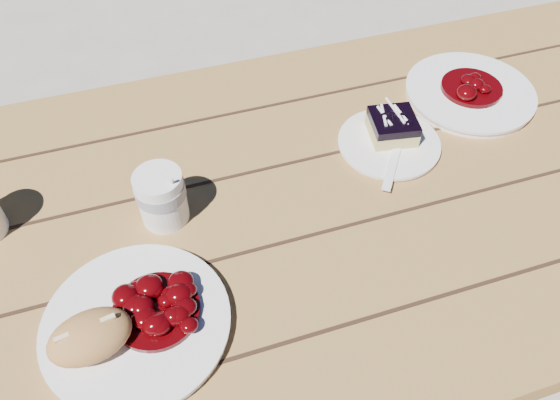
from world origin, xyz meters
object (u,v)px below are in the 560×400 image
object	(u,v)px
picnic_table	(224,273)
bread_roll	(90,337)
blueberry_cake	(393,126)
coffee_cup	(162,197)
second_plate	(470,93)
main_plate	(137,325)
dessert_plate	(389,144)

from	to	relation	value
picnic_table	bread_roll	bearing A→B (deg)	-139.27
picnic_table	blueberry_cake	xyz separation A→B (m)	(0.35, 0.08, 0.19)
coffee_cup	second_plate	world-z (taller)	coffee_cup
picnic_table	main_plate	size ratio (longest dim) A/B	7.93
picnic_table	bread_roll	size ratio (longest dim) A/B	18.32
picnic_table	dessert_plate	bearing A→B (deg)	11.39
bread_roll	main_plate	bearing A→B (deg)	19.98
coffee_cup	dessert_plate	bearing A→B (deg)	5.48
dessert_plate	main_plate	bearing A→B (deg)	-155.25
dessert_plate	blueberry_cake	bearing A→B (deg)	56.31
blueberry_cake	coffee_cup	world-z (taller)	coffee_cup
blueberry_cake	bread_roll	bearing A→B (deg)	-145.57
bread_roll	coffee_cup	distance (m)	0.24
bread_roll	picnic_table	bearing A→B (deg)	40.73
second_plate	dessert_plate	bearing A→B (deg)	-159.31
main_plate	dessert_plate	distance (m)	0.53
dessert_plate	coffee_cup	world-z (taller)	coffee_cup
bread_roll	coffee_cup	size ratio (longest dim) A/B	1.16
coffee_cup	blueberry_cake	bearing A→B (deg)	7.37
bread_roll	dessert_plate	xyz separation A→B (m)	(0.54, 0.24, -0.04)
picnic_table	blueberry_cake	size ratio (longest dim) A/B	22.27
picnic_table	second_plate	world-z (taller)	second_plate
coffee_cup	second_plate	bearing A→B (deg)	10.85
coffee_cup	main_plate	bearing A→B (deg)	-111.53
bread_roll	dessert_plate	world-z (taller)	bread_roll
coffee_cup	bread_roll	bearing A→B (deg)	-122.04
picnic_table	second_plate	bearing A→B (deg)	15.09
main_plate	blueberry_cake	distance (m)	0.55
picnic_table	coffee_cup	xyz separation A→B (m)	(-0.08, 0.03, 0.21)
bread_roll	second_plate	world-z (taller)	bread_roll
picnic_table	second_plate	xyz separation A→B (m)	(0.55, 0.15, 0.17)
bread_roll	dessert_plate	size ratio (longest dim) A/B	0.61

